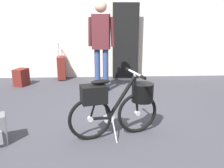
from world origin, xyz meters
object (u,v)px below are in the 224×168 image
at_px(floor_banner_stand, 126,46).
at_px(visitor_near_wall, 101,41).
at_px(handbag_on_floor, 21,77).
at_px(folding_bike_foreground, 118,103).
at_px(rolling_suitcase, 61,68).

bearing_deg(floor_banner_stand, visitor_near_wall, -119.93).
distance_m(visitor_near_wall, handbag_on_floor, 1.95).
distance_m(floor_banner_stand, visitor_near_wall, 1.16).
bearing_deg(visitor_near_wall, folding_bike_foreground, -84.31).
height_order(folding_bike_foreground, visitor_near_wall, visitor_near_wall).
bearing_deg(folding_bike_foreground, rolling_suitcase, 111.43).
height_order(folding_bike_foreground, rolling_suitcase, rolling_suitcase).
bearing_deg(floor_banner_stand, handbag_on_floor, -167.77).
xyz_separation_m(floor_banner_stand, visitor_near_wall, (-0.57, -0.99, 0.20)).
relative_size(folding_bike_foreground, handbag_on_floor, 2.96).
relative_size(floor_banner_stand, handbag_on_floor, 4.82).
distance_m(folding_bike_foreground, handbag_on_floor, 3.02).
height_order(rolling_suitcase, handbag_on_floor, rolling_suitcase).
distance_m(visitor_near_wall, rolling_suitcase, 1.55).
bearing_deg(rolling_suitcase, floor_banner_stand, -0.87).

